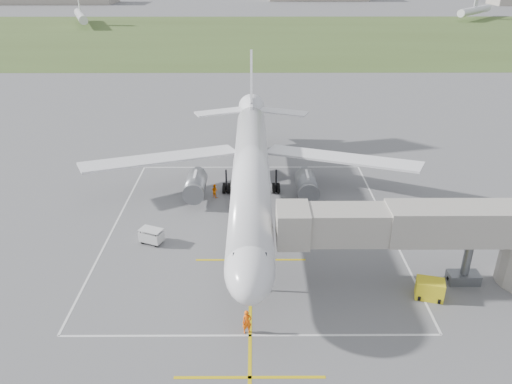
{
  "coord_description": "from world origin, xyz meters",
  "views": [
    {
      "loc": [
        0.29,
        -48.34,
        25.07
      ],
      "look_at": [
        0.51,
        -4.0,
        4.0
      ],
      "focal_mm": 35.0,
      "sensor_mm": 36.0,
      "label": 1
    }
  ],
  "objects_px": {
    "jet_bridge": "(445,234)",
    "baggage_cart": "(151,236)",
    "gpu_unit": "(430,289)",
    "ramp_worker_nose": "(247,322)",
    "ramp_worker_wing": "(215,191)",
    "airliner": "(251,170)"
  },
  "relations": [
    {
      "from": "jet_bridge",
      "to": "baggage_cart",
      "type": "xyz_separation_m",
      "value": [
        -25.25,
        6.53,
        -3.98
      ]
    },
    {
      "from": "gpu_unit",
      "to": "ramp_worker_nose",
      "type": "bearing_deg",
      "value": -149.54
    },
    {
      "from": "gpu_unit",
      "to": "ramp_worker_nose",
      "type": "xyz_separation_m",
      "value": [
        -14.66,
        -4.08,
        0.15
      ]
    },
    {
      "from": "ramp_worker_nose",
      "to": "jet_bridge",
      "type": "bearing_deg",
      "value": 8.6
    },
    {
      "from": "jet_bridge",
      "to": "baggage_cart",
      "type": "distance_m",
      "value": 26.38
    },
    {
      "from": "ramp_worker_nose",
      "to": "gpu_unit",
      "type": "bearing_deg",
      "value": 3.05
    },
    {
      "from": "baggage_cart",
      "to": "ramp_worker_nose",
      "type": "height_order",
      "value": "ramp_worker_nose"
    },
    {
      "from": "baggage_cart",
      "to": "ramp_worker_wing",
      "type": "xyz_separation_m",
      "value": [
        5.37,
        10.06,
        0.04
      ]
    },
    {
      "from": "airliner",
      "to": "baggage_cart",
      "type": "xyz_separation_m",
      "value": [
        -9.53,
        -7.72,
        -3.63
      ]
    },
    {
      "from": "airliner",
      "to": "ramp_worker_wing",
      "type": "xyz_separation_m",
      "value": [
        -4.16,
        2.33,
        -3.59
      ]
    },
    {
      "from": "baggage_cart",
      "to": "ramp_worker_nose",
      "type": "xyz_separation_m",
      "value": [
        9.31,
        -12.68,
        0.19
      ]
    },
    {
      "from": "baggage_cart",
      "to": "ramp_worker_wing",
      "type": "height_order",
      "value": "ramp_worker_wing"
    },
    {
      "from": "baggage_cart",
      "to": "ramp_worker_wing",
      "type": "distance_m",
      "value": 11.4
    },
    {
      "from": "gpu_unit",
      "to": "ramp_worker_nose",
      "type": "height_order",
      "value": "ramp_worker_nose"
    },
    {
      "from": "airliner",
      "to": "baggage_cart",
      "type": "distance_m",
      "value": 12.79
    },
    {
      "from": "ramp_worker_nose",
      "to": "baggage_cart",
      "type": "bearing_deg",
      "value": 113.76
    },
    {
      "from": "jet_bridge",
      "to": "baggage_cart",
      "type": "height_order",
      "value": "jet_bridge"
    },
    {
      "from": "gpu_unit",
      "to": "baggage_cart",
      "type": "xyz_separation_m",
      "value": [
        -23.97,
        8.6,
        -0.04
      ]
    },
    {
      "from": "baggage_cart",
      "to": "gpu_unit",
      "type": "bearing_deg",
      "value": 3.04
    },
    {
      "from": "airliner",
      "to": "jet_bridge",
      "type": "bearing_deg",
      "value": -42.19
    },
    {
      "from": "ramp_worker_wing",
      "to": "jet_bridge",
      "type": "bearing_deg",
      "value": -176.87
    },
    {
      "from": "jet_bridge",
      "to": "gpu_unit",
      "type": "distance_m",
      "value": 4.63
    }
  ]
}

